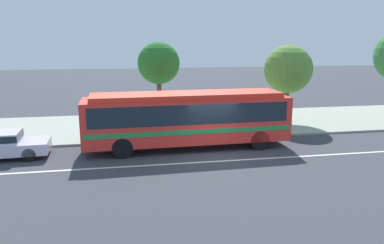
{
  "coord_description": "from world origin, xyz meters",
  "views": [
    {
      "loc": [
        -4.21,
        -16.89,
        5.52
      ],
      "look_at": [
        -0.75,
        2.04,
        1.3
      ],
      "focal_mm": 34.78,
      "sensor_mm": 36.0,
      "label": 1
    }
  ],
  "objects_px": {
    "pedestrian_walking_along_curb": "(197,117)",
    "street_tree_mid_block": "(288,69)",
    "transit_bus": "(187,116)",
    "bus_stop_sign": "(265,106)",
    "street_tree_near_stop": "(159,64)",
    "pedestrian_waiting_near_sign": "(202,114)"
  },
  "relations": [
    {
      "from": "pedestrian_waiting_near_sign",
      "to": "street_tree_mid_block",
      "type": "relative_size",
      "value": 0.32
    },
    {
      "from": "pedestrian_walking_along_curb",
      "to": "street_tree_mid_block",
      "type": "xyz_separation_m",
      "value": [
        6.64,
        2.54,
        2.49
      ]
    },
    {
      "from": "bus_stop_sign",
      "to": "street_tree_mid_block",
      "type": "bearing_deg",
      "value": 45.84
    },
    {
      "from": "pedestrian_walking_along_curb",
      "to": "bus_stop_sign",
      "type": "xyz_separation_m",
      "value": [
        4.08,
        -0.09,
        0.56
      ]
    },
    {
      "from": "transit_bus",
      "to": "pedestrian_walking_along_curb",
      "type": "distance_m",
      "value": 2.44
    },
    {
      "from": "bus_stop_sign",
      "to": "street_tree_mid_block",
      "type": "height_order",
      "value": "street_tree_mid_block"
    },
    {
      "from": "transit_bus",
      "to": "street_tree_mid_block",
      "type": "bearing_deg",
      "value": 31.81
    },
    {
      "from": "pedestrian_waiting_near_sign",
      "to": "pedestrian_walking_along_curb",
      "type": "xyz_separation_m",
      "value": [
        -0.53,
        -1.19,
        0.07
      ]
    },
    {
      "from": "transit_bus",
      "to": "street_tree_near_stop",
      "type": "relative_size",
      "value": 1.98
    },
    {
      "from": "pedestrian_waiting_near_sign",
      "to": "street_tree_near_stop",
      "type": "relative_size",
      "value": 0.31
    },
    {
      "from": "pedestrian_walking_along_curb",
      "to": "street_tree_mid_block",
      "type": "distance_m",
      "value": 7.53
    },
    {
      "from": "transit_bus",
      "to": "street_tree_near_stop",
      "type": "distance_m",
      "value": 5.48
    },
    {
      "from": "pedestrian_walking_along_curb",
      "to": "bus_stop_sign",
      "type": "distance_m",
      "value": 4.12
    },
    {
      "from": "street_tree_near_stop",
      "to": "street_tree_mid_block",
      "type": "distance_m",
      "value": 8.6
    },
    {
      "from": "street_tree_mid_block",
      "to": "bus_stop_sign",
      "type": "bearing_deg",
      "value": -134.16
    },
    {
      "from": "pedestrian_walking_along_curb",
      "to": "street_tree_near_stop",
      "type": "bearing_deg",
      "value": 126.47
    },
    {
      "from": "transit_bus",
      "to": "pedestrian_waiting_near_sign",
      "type": "bearing_deg",
      "value": 66.08
    },
    {
      "from": "street_tree_mid_block",
      "to": "transit_bus",
      "type": "bearing_deg",
      "value": -148.19
    },
    {
      "from": "pedestrian_walking_along_curb",
      "to": "bus_stop_sign",
      "type": "height_order",
      "value": "bus_stop_sign"
    },
    {
      "from": "street_tree_near_stop",
      "to": "street_tree_mid_block",
      "type": "bearing_deg",
      "value": -0.65
    },
    {
      "from": "pedestrian_waiting_near_sign",
      "to": "street_tree_mid_block",
      "type": "distance_m",
      "value": 6.76
    },
    {
      "from": "street_tree_near_stop",
      "to": "street_tree_mid_block",
      "type": "xyz_separation_m",
      "value": [
        8.59,
        -0.1,
        -0.47
      ]
    }
  ]
}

